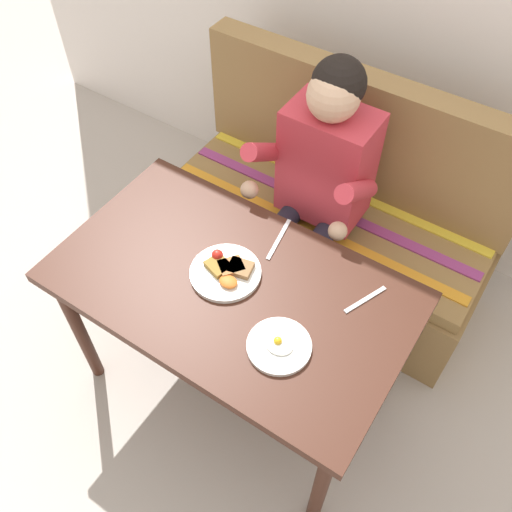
# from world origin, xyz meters

# --- Properties ---
(ground_plane) EXTENTS (8.00, 8.00, 0.00)m
(ground_plane) POSITION_xyz_m (0.00, 0.00, 0.00)
(ground_plane) COLOR #B7ACA2
(table) EXTENTS (1.20, 0.70, 0.73)m
(table) POSITION_xyz_m (0.00, 0.00, 0.65)
(table) COLOR #3E1F14
(table) RESTS_ON ground
(couch) EXTENTS (1.44, 0.56, 1.00)m
(couch) POSITION_xyz_m (0.00, 0.76, 0.33)
(couch) COLOR olive
(couch) RESTS_ON ground
(person) EXTENTS (0.45, 0.61, 1.21)m
(person) POSITION_xyz_m (-0.01, 0.59, 0.74)
(person) COLOR #C2333F
(person) RESTS_ON ground
(plate_breakfast) EXTENTS (0.24, 0.24, 0.05)m
(plate_breakfast) POSITION_xyz_m (-0.04, 0.03, 0.74)
(plate_breakfast) COLOR white
(plate_breakfast) RESTS_ON table
(plate_eggs) EXTENTS (0.20, 0.20, 0.04)m
(plate_eggs) POSITION_xyz_m (0.26, -0.11, 0.74)
(plate_eggs) COLOR white
(plate_eggs) RESTS_ON table
(fork) EXTENTS (0.08, 0.16, 0.00)m
(fork) POSITION_xyz_m (0.40, 0.19, 0.73)
(fork) COLOR silver
(fork) RESTS_ON table
(knife) EXTENTS (0.05, 0.20, 0.00)m
(knife) POSITION_xyz_m (0.03, 0.25, 0.73)
(knife) COLOR silver
(knife) RESTS_ON table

